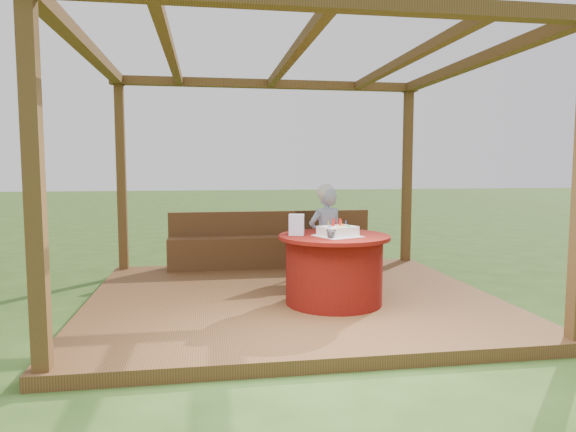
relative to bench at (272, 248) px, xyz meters
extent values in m
plane|color=#30531B|center=(0.00, -1.72, -0.38)|extent=(60.00, 60.00, 0.00)
cube|color=brown|center=(0.00, -1.72, -0.32)|extent=(4.50, 4.00, 0.12)
cube|color=brown|center=(-2.13, -3.60, 1.03)|extent=(0.12, 0.12, 2.60)
cube|color=brown|center=(-2.13, 0.16, 1.03)|extent=(0.12, 0.12, 2.60)
cube|color=brown|center=(2.13, 0.16, 1.03)|extent=(0.12, 0.12, 2.60)
cube|color=brown|center=(0.00, -3.60, 2.40)|extent=(4.50, 0.14, 0.12)
cube|color=brown|center=(0.00, 0.16, 2.40)|extent=(4.50, 0.14, 0.12)
cube|color=brown|center=(-2.13, -1.72, 2.40)|extent=(0.14, 4.00, 0.12)
cube|color=brown|center=(2.13, -1.72, 2.40)|extent=(0.14, 4.00, 0.12)
cube|color=brown|center=(-1.30, -1.72, 2.40)|extent=(0.10, 3.70, 0.10)
cube|color=brown|center=(0.00, -1.72, 2.40)|extent=(0.10, 3.70, 0.10)
cube|color=brown|center=(1.30, -1.72, 2.40)|extent=(0.10, 3.70, 0.10)
cube|color=brown|center=(0.00, -0.02, -0.04)|extent=(3.00, 0.42, 0.45)
cube|color=brown|center=(0.00, 0.16, 0.36)|extent=(3.00, 0.06, 0.35)
cylinder|color=maroon|center=(0.39, -2.15, 0.08)|extent=(1.03, 1.03, 0.69)
cylinder|color=maroon|center=(0.39, -2.15, 0.45)|extent=(1.18, 1.18, 0.04)
cube|color=#3C2513|center=(0.44, -0.98, 0.17)|extent=(0.48, 0.48, 0.05)
cylinder|color=#3C2513|center=(0.29, -1.17, -0.05)|extent=(0.04, 0.04, 0.43)
cylinder|color=#3C2513|center=(0.63, -1.13, -0.05)|extent=(0.04, 0.04, 0.43)
cylinder|color=#3C2513|center=(0.25, -0.83, -0.05)|extent=(0.04, 0.04, 0.43)
cylinder|color=#3C2513|center=(0.59, -0.79, -0.05)|extent=(0.04, 0.04, 0.43)
cube|color=#3C2513|center=(0.42, -0.78, 0.39)|extent=(0.44, 0.09, 0.45)
imported|color=#8CA9CF|center=(0.45, -1.49, 0.34)|extent=(0.51, 0.41, 1.21)
sphere|color=white|center=(0.45, -1.49, 0.89)|extent=(0.21, 0.21, 0.21)
cube|color=white|center=(0.40, -2.26, 0.47)|extent=(0.52, 0.52, 0.01)
cube|color=white|center=(0.40, -2.26, 0.53)|extent=(0.43, 0.39, 0.10)
cylinder|color=red|center=(0.36, -2.22, 0.61)|extent=(0.03, 0.03, 0.07)
cylinder|color=red|center=(0.43, -2.22, 0.61)|extent=(0.03, 0.03, 0.07)
sphere|color=blue|center=(0.30, -2.32, 0.59)|extent=(0.04, 0.04, 0.04)
sphere|color=yellow|center=(0.40, -2.33, 0.59)|extent=(0.04, 0.04, 0.04)
sphere|color=green|center=(0.50, -2.31, 0.59)|extent=(0.04, 0.04, 0.04)
sphere|color=red|center=(0.34, -2.24, 0.59)|extent=(0.04, 0.04, 0.04)
sphere|color=orange|center=(0.47, -2.23, 0.59)|extent=(0.04, 0.04, 0.04)
cube|color=#EC99CD|center=(-0.01, -2.10, 0.58)|extent=(0.18, 0.14, 0.22)
imported|color=silver|center=(0.29, -2.42, 0.52)|extent=(0.13, 0.13, 0.09)
camera|label=1|loc=(-0.95, -7.40, 1.19)|focal=32.00mm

